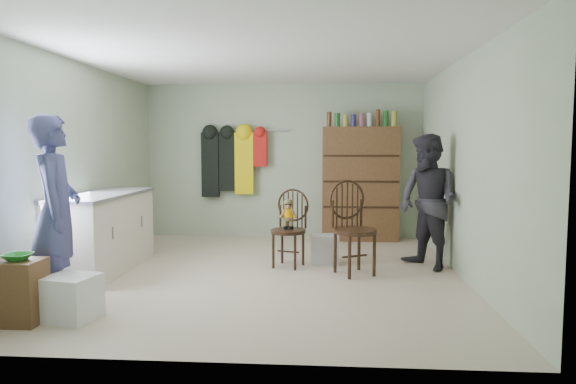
# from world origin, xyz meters

# --- Properties ---
(ground_plane) EXTENTS (5.00, 5.00, 0.00)m
(ground_plane) POSITION_xyz_m (0.00, 0.00, 0.00)
(ground_plane) COLOR beige
(ground_plane) RESTS_ON ground
(room_walls) EXTENTS (5.00, 5.00, 5.00)m
(room_walls) POSITION_xyz_m (0.00, 0.53, 1.58)
(room_walls) COLOR #ADBC9D
(room_walls) RESTS_ON ground
(counter) EXTENTS (0.64, 1.86, 0.94)m
(counter) POSITION_xyz_m (-1.95, 0.00, 0.47)
(counter) COLOR silver
(counter) RESTS_ON ground
(stool) EXTENTS (0.38, 0.33, 0.54)m
(stool) POSITION_xyz_m (-1.88, -1.84, 0.27)
(stool) COLOR brown
(stool) RESTS_ON ground
(bowl) EXTENTS (0.23, 0.23, 0.06)m
(bowl) POSITION_xyz_m (-1.88, -1.84, 0.57)
(bowl) COLOR green
(bowl) RESTS_ON stool
(plastic_tub) EXTENTS (0.47, 0.46, 0.38)m
(plastic_tub) POSITION_xyz_m (-1.49, -1.71, 0.19)
(plastic_tub) COLOR white
(plastic_tub) RESTS_ON ground
(chair_front) EXTENTS (0.53, 0.53, 0.96)m
(chair_front) POSITION_xyz_m (0.25, 0.42, 0.55)
(chair_front) COLOR #3B2314
(chair_front) RESTS_ON ground
(chair_far) EXTENTS (0.66, 0.66, 1.10)m
(chair_far) POSITION_xyz_m (1.01, 0.10, 0.59)
(chair_far) COLOR #3B2314
(chair_far) RESTS_ON ground
(striped_bag) EXTENTS (0.36, 0.28, 0.37)m
(striped_bag) POSITION_xyz_m (0.69, 0.58, 0.19)
(striped_bag) COLOR #E57E72
(striped_bag) RESTS_ON ground
(person_left) EXTENTS (0.62, 0.76, 1.79)m
(person_left) POSITION_xyz_m (-1.79, -1.34, 0.89)
(person_left) COLOR #464981
(person_left) RESTS_ON ground
(person_right) EXTENTS (0.95, 1.01, 1.65)m
(person_right) POSITION_xyz_m (1.94, 0.41, 0.82)
(person_right) COLOR #2D2B33
(person_right) RESTS_ON ground
(dresser) EXTENTS (1.20, 0.39, 2.07)m
(dresser) POSITION_xyz_m (1.25, 2.30, 0.92)
(dresser) COLOR brown
(dresser) RESTS_ON ground
(coat_rack) EXTENTS (1.42, 0.12, 1.09)m
(coat_rack) POSITION_xyz_m (-0.83, 2.38, 1.25)
(coat_rack) COLOR #99999E
(coat_rack) RESTS_ON ground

